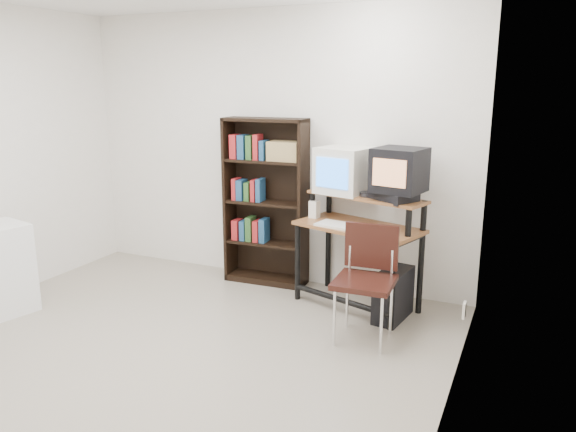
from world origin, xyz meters
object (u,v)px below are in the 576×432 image
at_px(bookshelf, 267,199).
at_px(computer_desk, 359,232).
at_px(school_chair, 367,270).
at_px(crt_tv, 399,170).
at_px(crt_monitor, 345,170).
at_px(pc_tower, 393,295).

bearing_deg(bookshelf, computer_desk, -15.89).
bearing_deg(school_chair, crt_tv, 79.69).
bearing_deg(bookshelf, crt_monitor, -6.45).
distance_m(crt_monitor, school_chair, 1.08).
xyz_separation_m(school_chair, bookshelf, (-1.25, 0.80, 0.29)).
xyz_separation_m(crt_monitor, crt_tv, (0.52, -0.17, 0.06)).
distance_m(crt_monitor, bookshelf, 0.88).
bearing_deg(computer_desk, crt_tv, 20.38).
bearing_deg(computer_desk, crt_monitor, 154.81).
distance_m(crt_monitor, pc_tower, 1.16).
height_order(crt_tv, bookshelf, bookshelf).
relative_size(computer_desk, crt_tv, 2.61).
relative_size(crt_tv, bookshelf, 0.28).
relative_size(school_chair, bookshelf, 0.54).
relative_size(crt_monitor, crt_tv, 1.15).
bearing_deg(crt_tv, school_chair, -86.23).
height_order(crt_monitor, pc_tower, crt_monitor).
height_order(crt_monitor, crt_tv, crt_tv).
bearing_deg(pc_tower, computer_desk, 164.48).
height_order(computer_desk, school_chair, computer_desk).
bearing_deg(bookshelf, pc_tower, -18.70).
bearing_deg(school_chair, crt_monitor, 117.66).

